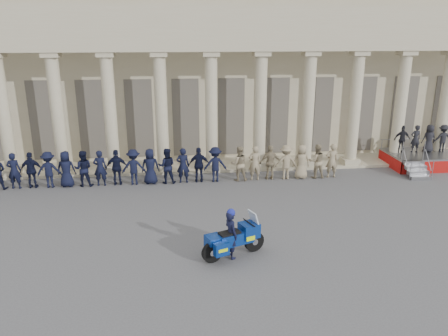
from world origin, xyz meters
TOP-DOWN VIEW (x-y plane):
  - ground at (0.00, 0.00)m, footprint 90.00×90.00m
  - building at (-0.00, 14.74)m, footprint 40.00×12.50m
  - officer_rank at (-1.99, 6.18)m, footprint 19.01×0.68m
  - reviewing_stand at (13.14, 7.51)m, footprint 3.77×3.74m
  - motorcycle at (1.27, -1.56)m, footprint 2.22×1.36m
  - rider at (1.15, -1.61)m, footprint 0.60×0.71m

SIDE VIEW (x-z plane):
  - ground at x=0.00m, z-range 0.00..0.00m
  - motorcycle at x=1.27m, z-range -0.10..1.40m
  - rider at x=1.15m, z-range 0.00..1.75m
  - officer_rank at x=-1.99m, z-range 0.00..1.78m
  - reviewing_stand at x=13.14m, z-range 0.01..2.33m
  - building at x=0.00m, z-range 0.02..9.02m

